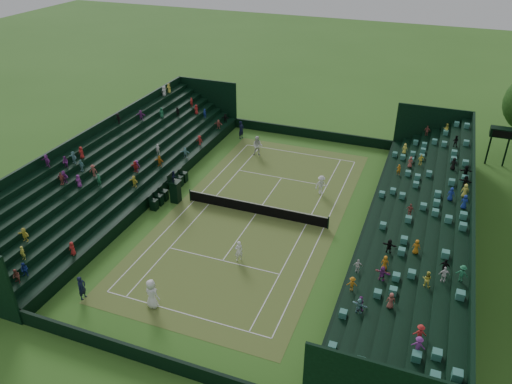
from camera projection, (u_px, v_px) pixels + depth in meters
ground at (256, 214)px, 39.29m from camera, size 160.00×160.00×0.00m
court_surface at (256, 214)px, 39.29m from camera, size 12.97×26.77×0.01m
perimeter_wall_north at (310, 134)px, 51.91m from camera, size 17.17×0.20×1.00m
perimeter_wall_south at (148, 357)px, 26.18m from camera, size 17.17×0.20×1.00m
perimeter_wall_east at (364, 230)px, 36.42m from camera, size 0.20×31.77×1.00m
perimeter_wall_west at (161, 190)px, 41.67m from camera, size 0.20×31.77×1.00m
north_grandstand at (426, 230)px, 34.60m from camera, size 6.60×32.00×4.90m
south_grandstand at (117, 170)px, 42.44m from camera, size 6.60×32.00×4.90m
tennis_net at (256, 208)px, 39.03m from camera, size 11.67×0.10×1.06m
scoreboard_tower at (502, 134)px, 45.19m from camera, size 2.00×1.00×3.70m
umpire_chair at (175, 189)px, 40.35m from camera, size 0.90×0.90×2.82m
courtside_chairs at (170, 190)px, 41.69m from camera, size 0.58×5.55×1.25m
player_near_west at (152, 294)px, 29.73m from camera, size 1.08×0.82×2.00m
player_near_east at (239, 251)px, 33.79m from camera, size 0.68×0.67×1.57m
player_far_west at (258, 146)px, 48.04m from camera, size 1.08×0.91×1.98m
player_far_east at (321, 185)px, 41.66m from camera, size 1.23×1.19×1.69m
line_judge_north at (241, 130)px, 51.61m from camera, size 0.61×0.78×1.90m
line_judge_south at (82, 288)px, 30.47m from camera, size 0.42×0.61×1.63m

